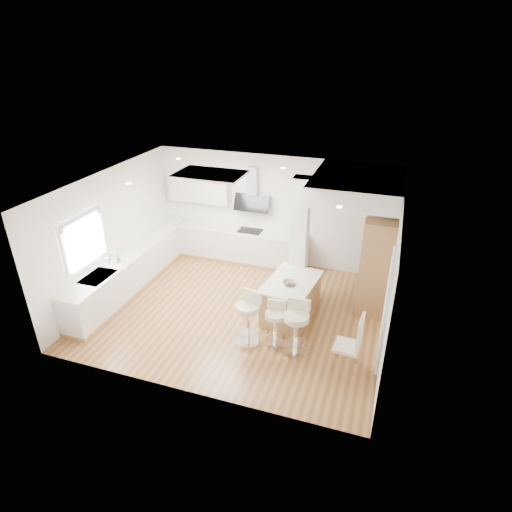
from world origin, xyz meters
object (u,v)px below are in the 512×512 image
at_px(peninsula, 291,299).
at_px(bar_stool_b, 275,321).
at_px(bar_stool_a, 248,315).
at_px(dining_chair, 353,341).
at_px(bar_stool_c, 296,325).

distance_m(peninsula, bar_stool_b, 0.98).
xyz_separation_m(bar_stool_a, dining_chair, (1.98, -0.16, -0.00)).
relative_size(bar_stool_a, dining_chair, 0.95).
xyz_separation_m(bar_stool_a, bar_stool_c, (0.94, -0.02, 0.01)).
xyz_separation_m(peninsula, bar_stool_c, (0.38, -1.09, 0.17)).
bearing_deg(peninsula, bar_stool_b, -85.72).
bearing_deg(bar_stool_c, bar_stool_b, 163.77).
height_order(bar_stool_a, bar_stool_b, bar_stool_a).
distance_m(bar_stool_a, bar_stool_c, 0.94).
bearing_deg(bar_stool_c, dining_chair, -8.84).
height_order(peninsula, bar_stool_b, peninsula).
distance_m(peninsula, bar_stool_a, 1.22).
bearing_deg(peninsula, bar_stool_a, -110.35).
bearing_deg(bar_stool_a, dining_chair, 8.64).
distance_m(bar_stool_c, dining_chair, 1.05).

